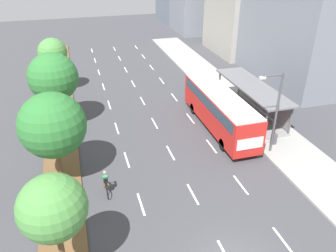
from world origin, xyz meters
name	(u,v)px	position (x,y,z in m)	size (l,w,h in m)	color
median_strip	(61,117)	(-8.30, 20.00, 0.06)	(2.60, 52.00, 0.12)	brown
sidewalk_right	(229,96)	(9.25, 20.00, 0.07)	(4.50, 52.00, 0.15)	#9E9E99
lane_divider_left	(113,116)	(-3.50, 18.98, 0.00)	(0.14, 48.95, 0.01)	white
lane_divider_center	(148,111)	(0.00, 18.98, 0.00)	(0.14, 48.95, 0.01)	white
lane_divider_right	(182,107)	(3.50, 18.98, 0.00)	(0.14, 48.95, 0.01)	white
bus_shelter	(254,97)	(9.53, 15.56, 1.87)	(2.90, 10.28, 2.86)	gray
bus	(219,107)	(5.25, 13.92, 2.07)	(2.54, 11.29, 3.37)	red
cyclist	(106,183)	(-5.45, 7.68, 0.79)	(0.46, 1.82, 1.71)	black
median_tree_nearest	(53,208)	(-8.11, 1.65, 4.60)	(3.05, 3.05, 6.03)	brown
median_tree_second	(52,125)	(-8.26, 9.93, 4.36)	(4.33, 4.33, 6.42)	brown
median_tree_third	(53,77)	(-8.27, 18.22, 4.66)	(4.20, 4.20, 6.65)	brown
median_tree_fourth	(53,53)	(-8.45, 26.51, 4.49)	(3.02, 3.02, 5.90)	brown
streetlight	(275,108)	(7.42, 9.07, 3.89)	(1.91, 0.24, 6.50)	#4C4C51
trash_bin	(274,139)	(8.45, 10.00, 0.57)	(0.52, 0.52, 0.85)	#4C4C51
building_near_right	(302,1)	(18.58, 23.02, 9.04)	(7.30, 15.26, 18.08)	gray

